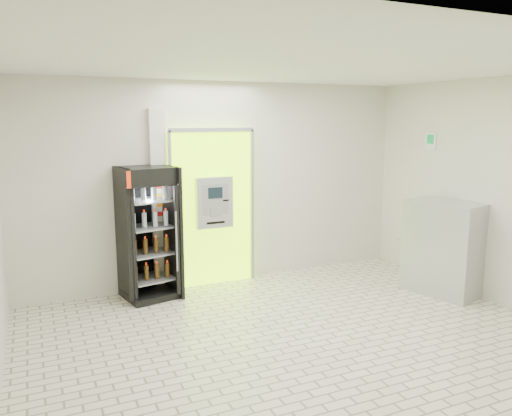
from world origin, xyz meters
TOP-DOWN VIEW (x-y plane):
  - ground at (0.00, 0.00)m, footprint 6.00×6.00m
  - room_shell at (0.00, 0.00)m, footprint 6.00×6.00m
  - atm_assembly at (-0.20, 2.41)m, footprint 1.30×0.24m
  - pillar at (-0.98, 2.45)m, footprint 0.22×0.11m
  - beverage_cooler at (-1.20, 2.19)m, footprint 0.80×0.76m
  - steel_cabinet at (2.66, 0.66)m, footprint 0.93×1.14m
  - exit_sign at (2.99, 1.40)m, footprint 0.02×0.22m

SIDE VIEW (x-z plane):
  - ground at x=0.00m, z-range 0.00..0.00m
  - steel_cabinet at x=2.66m, z-range 0.00..1.32m
  - beverage_cooler at x=-1.20m, z-range -0.04..1.79m
  - atm_assembly at x=-0.20m, z-range 0.01..2.34m
  - pillar at x=-0.98m, z-range 0.00..2.60m
  - room_shell at x=0.00m, z-range -1.16..4.84m
  - exit_sign at x=2.99m, z-range 1.99..2.25m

